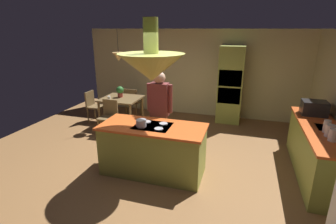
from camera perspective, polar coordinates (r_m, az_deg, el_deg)
name	(u,v)px	position (r m, az deg, el deg)	size (l,w,h in m)	color
ground	(157,166)	(5.08, -2.46, -12.03)	(8.16, 8.16, 0.00)	olive
wall_back	(195,73)	(7.83, 5.95, 8.66)	(6.80, 0.10, 2.55)	beige
kitchen_island	(153,149)	(4.70, -3.36, -8.29)	(1.88, 0.85, 0.94)	#939E42
counter_run_right	(317,151)	(5.34, 30.39, -7.47)	(0.73, 2.41, 0.92)	#939E42
oven_tower	(230,85)	(7.34, 13.74, 5.88)	(0.66, 0.62, 2.12)	#939E42
dining_table	(121,101)	(7.09, -10.40, 2.34)	(1.03, 0.94, 0.76)	brown
person_at_island	(160,109)	(5.13, -1.87, 0.78)	(0.53, 0.24, 1.77)	tan
range_hood	(151,66)	(4.25, -3.74, 10.27)	(1.10, 1.10, 1.00)	#939E42
pendant_light_over_table	(119,57)	(6.86, -10.98, 12.04)	(0.32, 0.32, 0.82)	#E0B266
chair_facing_island	(109,115)	(6.55, -13.07, -0.57)	(0.40, 0.40, 0.87)	brown
chair_by_back_wall	(132,100)	(7.72, -8.00, 2.58)	(0.40, 0.40, 0.87)	brown
chair_at_corner	(93,104)	(7.57, -16.35, 1.69)	(0.40, 0.40, 0.87)	brown
potted_plant_on_table	(120,91)	(7.11, -10.67, 4.61)	(0.20, 0.20, 0.30)	#99382D
cup_on_table	(109,98)	(6.96, -13.01, 3.11)	(0.07, 0.07, 0.09)	white
canister_flour	(333,135)	(4.61, 32.95, -4.34)	(0.13, 0.13, 0.19)	silver
canister_sugar	(330,131)	(4.78, 32.42, -3.54)	(0.14, 0.14, 0.20)	silver
canister_tea	(327,126)	(4.94, 31.93, -2.73)	(0.11, 0.11, 0.21)	silver
microwave_on_counter	(314,108)	(5.80, 29.84, 0.79)	(0.46, 0.36, 0.28)	#232326
cooking_pot_on_cooktop	(141,123)	(4.43, -6.01, -2.47)	(0.18, 0.18, 0.12)	#B2B2B7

